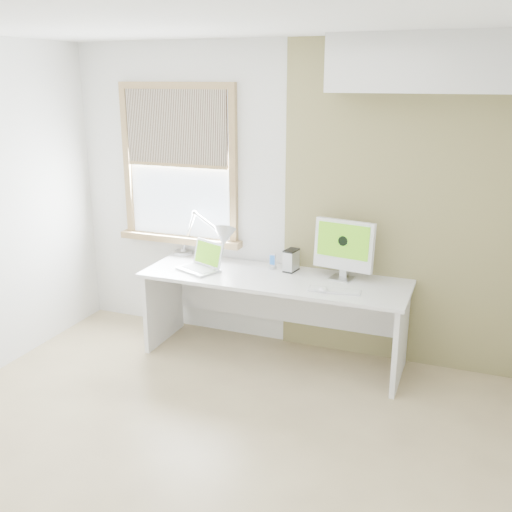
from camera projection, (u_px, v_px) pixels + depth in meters
The scene contains 12 objects.
room at pixel (191, 256), 3.43m from camera, with size 4.04×3.54×2.64m.
accent_wall at pixel (406, 209), 4.63m from camera, with size 2.00×0.02×2.60m, color #8C8253.
soffit at pixel (443, 62), 4.09m from camera, with size 1.60×0.40×0.42m, color white.
window at pixel (178, 165), 5.23m from camera, with size 1.20×0.14×1.42m.
desk at pixel (276, 297), 4.93m from camera, with size 2.20×0.70×0.73m.
desk_lamp at pixel (216, 238), 5.12m from camera, with size 0.72×0.42×0.43m.
laptop at pixel (202, 263), 4.99m from camera, with size 0.41×0.38×0.24m.
phone_dock at pixel (272, 264), 5.02m from camera, with size 0.08×0.08×0.13m.
external_drive at pixel (291, 260), 4.94m from camera, with size 0.11×0.16×0.19m.
imac at pixel (344, 246), 4.70m from camera, with size 0.50×0.20×0.48m.
keyboard at pixel (334, 290), 4.49m from camera, with size 0.41×0.15×0.02m.
mouse at pixel (323, 289), 4.49m from camera, with size 0.07×0.11×0.03m, color white.
Camera 1 is at (1.54, -2.92, 2.30)m, focal length 41.26 mm.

